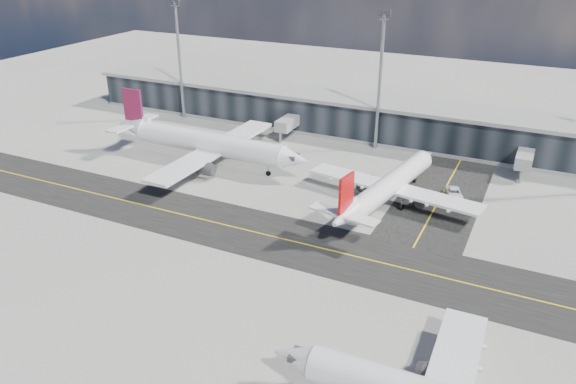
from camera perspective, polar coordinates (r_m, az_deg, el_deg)
name	(u,v)px	position (r m, az deg, el deg)	size (l,w,h in m)	color
ground	(275,252)	(82.91, -1.32, -6.13)	(300.00, 300.00, 0.00)	gray
taxiway_lanes	(327,226)	(90.02, 4.01, -3.47)	(180.00, 63.00, 0.03)	black
terminal_concourse	(386,121)	(128.36, 9.93, 7.10)	(152.00, 19.80, 8.80)	black
floodlight_masts	(380,77)	(118.86, 9.35, 11.47)	(102.50, 0.70, 28.90)	gray
airliner_af	(207,143)	(113.45, -8.26, 4.94)	(44.43, 37.81, 13.19)	white
airliner_redtail	(389,186)	(96.56, 10.23, 0.60)	(31.33, 36.57, 10.85)	white
baggage_tug	(350,208)	(94.05, 6.30, -1.68)	(2.92, 2.54, 1.68)	orange
service_van	(454,193)	(103.35, 16.52, -0.11)	(2.48, 5.38, 1.49)	white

